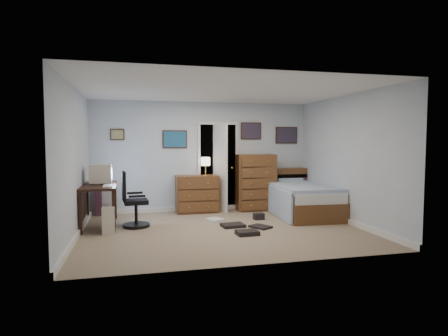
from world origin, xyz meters
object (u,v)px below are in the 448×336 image
Objects in this scene: office_chair at (133,206)px; computer_desk at (94,194)px; tall_dresser at (255,182)px; low_dresser at (197,194)px; bed at (300,199)px.

computer_desk is at bearing 156.56° from office_chair.
computer_desk is 3.61m from tall_dresser.
computer_desk is 2.32m from low_dresser.
bed is (3.57, 0.43, -0.06)m from office_chair.
low_dresser is at bearing -177.58° from tall_dresser.
computer_desk is at bearing -174.04° from bed.
low_dresser is 0.41× the size of bed.
tall_dresser is at bearing 140.62° from bed.
computer_desk is 1.46× the size of low_dresser.
tall_dresser reaches higher than computer_desk.
office_chair is at bearing -139.89° from low_dresser.
office_chair reaches higher than low_dresser.
office_chair reaches higher than computer_desk.
tall_dresser reaches higher than low_dresser.
bed is (4.28, 0.19, -0.26)m from computer_desk.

